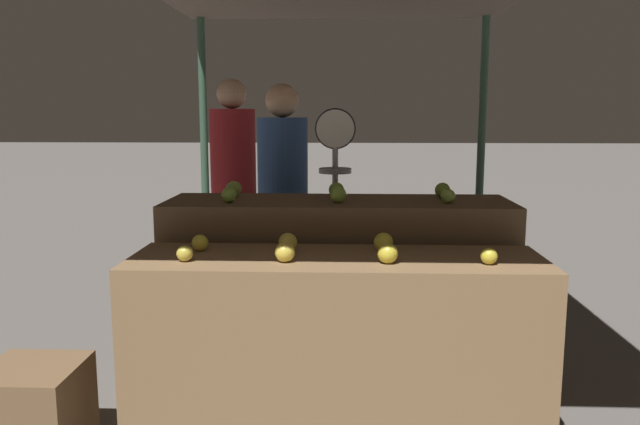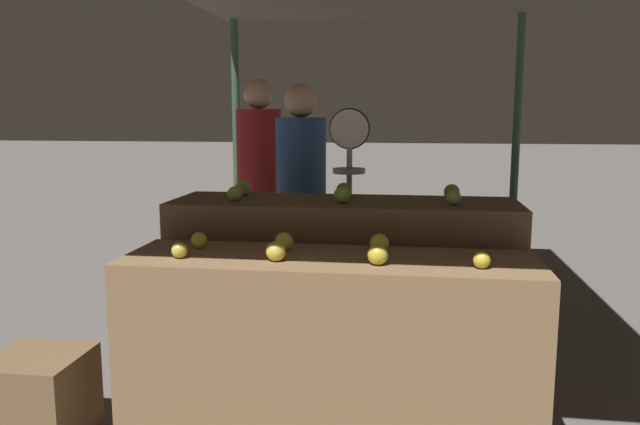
% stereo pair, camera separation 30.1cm
% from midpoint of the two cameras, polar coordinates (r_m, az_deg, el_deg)
% --- Properties ---
extents(display_counter_front, '(1.82, 0.55, 0.88)m').
position_cam_midpoint_polar(display_counter_front, '(2.87, -1.58, -12.73)').
color(display_counter_front, olive).
rests_on(display_counter_front, ground_plane).
extents(display_counter_back, '(1.82, 0.55, 1.05)m').
position_cam_midpoint_polar(display_counter_back, '(3.41, -0.90, -7.67)').
color(display_counter_back, brown).
rests_on(display_counter_back, ground_plane).
extents(apple_front_0, '(0.07, 0.07, 0.07)m').
position_cam_midpoint_polar(apple_front_0, '(2.75, -15.37, -3.66)').
color(apple_front_0, gold).
rests_on(apple_front_0, display_counter_front).
extents(apple_front_1, '(0.09, 0.09, 0.09)m').
position_cam_midpoint_polar(apple_front_1, '(2.65, -6.49, -3.66)').
color(apple_front_1, yellow).
rests_on(apple_front_1, display_counter_front).
extents(apple_front_2, '(0.09, 0.09, 0.09)m').
position_cam_midpoint_polar(apple_front_2, '(2.62, 2.94, -3.79)').
color(apple_front_2, gold).
rests_on(apple_front_2, display_counter_front).
extents(apple_front_3, '(0.07, 0.07, 0.07)m').
position_cam_midpoint_polar(apple_front_3, '(2.66, 12.09, -3.96)').
color(apple_front_3, gold).
rests_on(apple_front_3, display_counter_front).
extents(apple_front_4, '(0.08, 0.08, 0.08)m').
position_cam_midpoint_polar(apple_front_4, '(2.94, -13.83, -2.73)').
color(apple_front_4, gold).
rests_on(apple_front_4, display_counter_front).
extents(apple_front_5, '(0.09, 0.09, 0.09)m').
position_cam_midpoint_polar(apple_front_5, '(2.85, -5.99, -2.76)').
color(apple_front_5, gold).
rests_on(apple_front_5, display_counter_front).
extents(apple_front_6, '(0.09, 0.09, 0.09)m').
position_cam_midpoint_polar(apple_front_6, '(2.84, 2.81, -2.75)').
color(apple_front_6, gold).
rests_on(apple_front_6, display_counter_front).
extents(apple_back_0, '(0.08, 0.08, 0.08)m').
position_cam_midpoint_polar(apple_back_0, '(3.27, -10.96, 1.57)').
color(apple_back_0, '#84AD3D').
rests_on(apple_back_0, display_counter_back).
extents(apple_back_1, '(0.09, 0.09, 0.09)m').
position_cam_midpoint_polar(apple_back_1, '(3.19, -1.06, 1.62)').
color(apple_back_1, '#84AD3D').
rests_on(apple_back_1, display_counter_back).
extents(apple_back_2, '(0.07, 0.07, 0.07)m').
position_cam_midpoint_polar(apple_back_2, '(3.21, 9.03, 1.46)').
color(apple_back_2, '#8EB247').
rests_on(apple_back_2, display_counter_back).
extents(apple_back_3, '(0.09, 0.09, 0.09)m').
position_cam_midpoint_polar(apple_back_3, '(3.48, -10.36, 2.11)').
color(apple_back_3, '#8EB247').
rests_on(apple_back_3, display_counter_back).
extents(apple_back_4, '(0.08, 0.08, 0.08)m').
position_cam_midpoint_polar(apple_back_4, '(3.40, -1.03, 2.06)').
color(apple_back_4, '#7AA338').
rests_on(apple_back_4, display_counter_back).
extents(apple_back_5, '(0.08, 0.08, 0.08)m').
position_cam_midpoint_polar(apple_back_5, '(3.42, 8.69, 2.01)').
color(apple_back_5, '#7AA338').
rests_on(apple_back_5, display_counter_back).
extents(produce_scale, '(0.25, 0.20, 1.54)m').
position_cam_midpoint_polar(produce_scale, '(3.85, -0.85, 3.03)').
color(produce_scale, '#99999E').
rests_on(produce_scale, ground_plane).
extents(person_vendor_at_scale, '(0.38, 0.38, 1.70)m').
position_cam_midpoint_polar(person_vendor_at_scale, '(4.23, -5.46, 1.99)').
color(person_vendor_at_scale, '#2D2D38').
rests_on(person_vendor_at_scale, ground_plane).
extents(person_customer_left, '(0.41, 0.41, 1.78)m').
position_cam_midpoint_polar(person_customer_left, '(5.01, -9.64, 3.46)').
color(person_customer_left, '#2D2D38').
rests_on(person_customer_left, ground_plane).
extents(wooden_crate_side, '(0.41, 0.41, 0.41)m').
position_cam_midpoint_polar(wooden_crate_side, '(3.22, -27.26, -15.88)').
color(wooden_crate_side, brown).
rests_on(wooden_crate_side, ground_plane).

